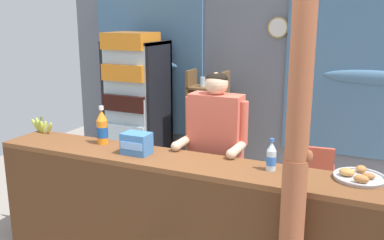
% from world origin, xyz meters
% --- Properties ---
extents(ground_plane, '(7.36, 7.36, 0.00)m').
position_xyz_m(ground_plane, '(0.00, 1.13, 0.00)').
color(ground_plane, gray).
extents(back_wall_curtained, '(5.43, 0.22, 2.52)m').
position_xyz_m(back_wall_curtained, '(0.01, 2.88, 1.30)').
color(back_wall_curtained, slate).
rests_on(back_wall_curtained, ground).
extents(stall_counter, '(3.06, 0.46, 0.99)m').
position_xyz_m(stall_counter, '(0.03, 0.36, 0.59)').
color(stall_counter, brown).
rests_on(stall_counter, ground).
extents(timber_post, '(0.17, 0.15, 2.46)m').
position_xyz_m(timber_post, '(1.03, 0.13, 1.18)').
color(timber_post, '#995133').
rests_on(timber_post, ground).
extents(drink_fridge, '(0.69, 0.66, 1.85)m').
position_xyz_m(drink_fridge, '(-1.42, 2.30, 1.01)').
color(drink_fridge, black).
rests_on(drink_fridge, ground).
extents(bottle_shelf_rack, '(0.48, 0.28, 1.40)m').
position_xyz_m(bottle_shelf_rack, '(-0.51, 2.49, 0.72)').
color(bottle_shelf_rack, brown).
rests_on(bottle_shelf_rack, ground).
extents(plastic_lawn_chair, '(0.48, 0.48, 0.86)m').
position_xyz_m(plastic_lawn_chair, '(0.88, 1.77, 0.49)').
color(plastic_lawn_chair, '#E5563D').
rests_on(plastic_lawn_chair, ground).
extents(shopkeeper, '(0.55, 0.42, 1.61)m').
position_xyz_m(shopkeeper, '(0.21, 0.91, 1.02)').
color(shopkeeper, '#28282D').
rests_on(shopkeeper, ground).
extents(soda_bottle_orange_soda, '(0.09, 0.09, 0.33)m').
position_xyz_m(soda_bottle_orange_soda, '(-0.68, 0.57, 1.13)').
color(soda_bottle_orange_soda, orange).
rests_on(soda_bottle_orange_soda, stall_counter).
extents(soda_bottle_water, '(0.07, 0.07, 0.23)m').
position_xyz_m(soda_bottle_water, '(0.79, 0.53, 1.09)').
color(soda_bottle_water, silver).
rests_on(soda_bottle_water, stall_counter).
extents(snack_box_biscuit, '(0.22, 0.16, 0.17)m').
position_xyz_m(snack_box_biscuit, '(-0.27, 0.45, 1.08)').
color(snack_box_biscuit, '#3D75B7').
rests_on(snack_box_biscuit, stall_counter).
extents(pastry_tray, '(0.34, 0.34, 0.07)m').
position_xyz_m(pastry_tray, '(1.37, 0.60, 1.01)').
color(pastry_tray, '#BCBCC1').
rests_on(pastry_tray, stall_counter).
extents(banana_bunch, '(0.28, 0.06, 0.16)m').
position_xyz_m(banana_bunch, '(-1.40, 0.62, 1.05)').
color(banana_bunch, '#B7C647').
rests_on(banana_bunch, stall_counter).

